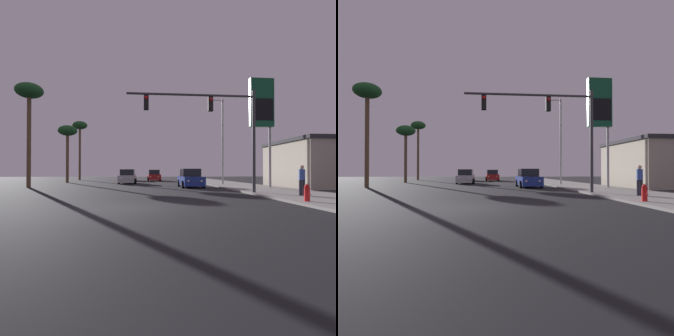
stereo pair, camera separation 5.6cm
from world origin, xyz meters
The scene contains 15 objects.
ground_plane centered at (0.00, 0.00, 0.00)m, with size 120.00×120.00×0.00m, color black.
sidewalk_right centered at (9.50, 10.00, 0.06)m, with size 5.00×60.00×0.12m.
building_gas_station centered at (18.00, 12.34, 2.16)m, with size 10.30×8.30×4.30m.
car_blue centered at (4.59, 13.08, 0.76)m, with size 2.04×4.32×1.68m.
car_red centered at (1.89, 29.65, 0.76)m, with size 2.04×4.34×1.68m.
car_grey centered at (-1.86, 30.09, 0.76)m, with size 2.04×4.32×1.68m.
car_silver centered at (-1.56, 20.75, 0.76)m, with size 2.04×4.34×1.68m.
traffic_light_mast centered at (4.98, 5.60, 4.77)m, with size 8.14×0.36×6.50m.
street_lamp centered at (8.54, 16.53, 5.12)m, with size 1.74×0.24×9.00m.
gas_station_sign centered at (10.05, 10.27, 6.62)m, with size 2.00×0.42×9.00m.
fire_hydrant centered at (7.59, 0.55, 0.49)m, with size 0.24×0.34×0.76m.
pedestrian_on_sidewalk centered at (9.06, 3.23, 1.03)m, with size 0.34×0.32×1.67m.
palm_tree_far centered at (-10.24, 34.00, 8.48)m, with size 2.40×2.40×9.76m.
palm_tree_mid centered at (-9.38, 24.00, 6.33)m, with size 2.40×2.40×7.33m.
palm_tree_near centered at (-9.91, 14.00, 8.14)m, with size 2.40×2.40×9.37m.
Camera 1 is at (0.39, -10.45, 1.45)m, focal length 28.00 mm.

